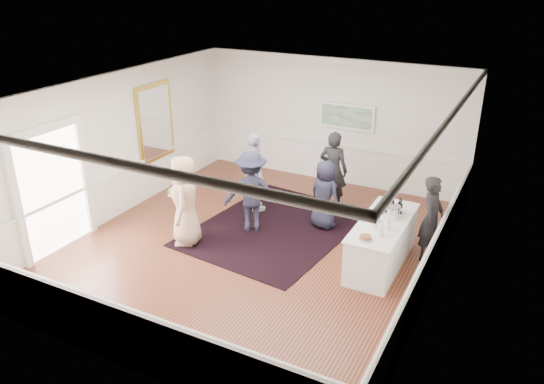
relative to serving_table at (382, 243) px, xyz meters
The scene contains 23 objects.
floor 2.54m from the serving_table, behind, with size 8.00×8.00×0.00m, color brown.
ceiling 3.71m from the serving_table, behind, with size 7.00×8.00×0.02m, color white.
wall_left 6.08m from the serving_table, behind, with size 0.02×8.00×3.20m, color white.
wall_right 1.61m from the serving_table, 22.23° to the right, with size 0.02×8.00×3.20m, color white.
wall_back 4.49m from the serving_table, 124.51° to the left, with size 7.00×0.02×3.20m, color white.
wall_front 5.19m from the serving_table, 119.04° to the right, with size 7.00×0.02×3.20m, color white.
wainscoting 2.49m from the serving_table, behind, with size 7.00×8.00×1.00m, color white, non-canonical shape.
mirror 6.12m from the serving_table, behind, with size 0.05×1.25×1.85m.
doorway 6.42m from the serving_table, 158.49° to the right, with size 0.10×1.78×2.56m.
landscape_painting 4.29m from the serving_table, 120.31° to the left, with size 1.44×0.06×0.66m.
area_rug 2.52m from the serving_table, behind, with size 2.94×3.86×0.02m, color black.
serving_table is the anchor object (origin of this frame).
bartender 1.06m from the serving_table, 41.27° to the left, with size 0.62×0.40×1.69m, color black.
guest_tan 3.93m from the serving_table, 165.34° to the right, with size 0.91×0.59×1.87m, color tan.
guest_green 4.40m from the serving_table, behind, with size 0.78×0.61×1.61m, color #6BC44E.
guest_lilac 3.49m from the serving_table, 162.89° to the left, with size 1.09×0.45×1.85m, color silver.
guest_dark_a 2.91m from the serving_table, behind, with size 1.15×0.66×1.78m, color #202135.
guest_dark_b 2.71m from the serving_table, 131.70° to the left, with size 0.67×0.44×1.84m, color black.
guest_navy 1.85m from the serving_table, 148.62° to the left, with size 0.74×0.48×1.52m, color #202135.
wine_bottles 0.76m from the serving_table, 89.36° to the left, with size 0.39×0.28×0.31m.
juice_pitchers 0.64m from the serving_table, 88.29° to the right, with size 0.37×0.62×0.24m.
ice_bucket 0.62m from the serving_table, 65.07° to the left, with size 0.26×0.26×0.24m, color silver.
nut_bowl 0.97m from the serving_table, 95.66° to the right, with size 0.23×0.23×0.08m.
Camera 1 is at (4.64, -8.31, 5.29)m, focal length 35.00 mm.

